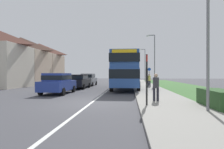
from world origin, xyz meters
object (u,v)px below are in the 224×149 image
(parked_car_black, at_px, (79,81))
(pedestrian_walking_away, at_px, (149,80))
(double_decker_bus, at_px, (125,69))
(pedestrian_at_stop, at_px, (156,86))
(cycle_route_sign, at_px, (149,76))
(parked_car_blue, at_px, (58,83))
(bus_stop_sign, at_px, (147,76))
(street_lamp_near, at_px, (205,21))
(street_lamp_mid, at_px, (154,57))
(parked_car_grey, at_px, (88,79))
(street_lamp_far, at_px, (144,63))

(parked_car_black, height_order, pedestrian_walking_away, pedestrian_walking_away)
(double_decker_bus, xyz_separation_m, parked_car_black, (-5.25, 0.73, -1.26))
(pedestrian_at_stop, bearing_deg, cycle_route_sign, 85.39)
(pedestrian_at_stop, bearing_deg, pedestrian_walking_away, 85.90)
(double_decker_bus, bearing_deg, parked_car_blue, -137.23)
(parked_car_black, distance_m, pedestrian_walking_away, 8.11)
(parked_car_black, relative_size, bus_stop_sign, 1.73)
(street_lamp_near, distance_m, street_lamp_mid, 17.38)
(street_lamp_mid, bearing_deg, parked_car_blue, -131.40)
(double_decker_bus, xyz_separation_m, pedestrian_at_stop, (1.89, -9.45, -1.17))
(parked_car_grey, relative_size, pedestrian_walking_away, 2.71)
(parked_car_black, bearing_deg, street_lamp_far, 64.80)
(double_decker_bus, distance_m, parked_car_blue, 7.57)
(double_decker_bus, xyz_separation_m, parked_car_grey, (-5.36, 6.02, -1.21))
(double_decker_bus, bearing_deg, bus_stop_sign, -83.44)
(parked_car_blue, height_order, cycle_route_sign, cycle_route_sign)
(parked_car_blue, relative_size, parked_car_grey, 0.96)
(pedestrian_at_stop, bearing_deg, bus_stop_sign, -114.20)
(parked_car_blue, xyz_separation_m, pedestrian_at_stop, (7.38, -4.38, 0.04))
(parked_car_blue, bearing_deg, parked_car_grey, 89.38)
(double_decker_bus, height_order, street_lamp_near, street_lamp_near)
(parked_car_grey, xyz_separation_m, street_lamp_far, (8.91, 13.41, 3.03))
(pedestrian_walking_away, bearing_deg, parked_car_grey, 154.61)
(bus_stop_sign, relative_size, street_lamp_mid, 0.38)
(cycle_route_sign, bearing_deg, parked_car_blue, -127.13)
(bus_stop_sign, bearing_deg, street_lamp_mid, 81.56)
(cycle_route_sign, bearing_deg, pedestrian_walking_away, -96.03)
(double_decker_bus, relative_size, street_lamp_far, 1.46)
(parked_car_blue, xyz_separation_m, street_lamp_near, (9.01, -7.02, 2.89))
(cycle_route_sign, xyz_separation_m, street_lamp_mid, (0.48, -1.06, 2.55))
(street_lamp_far, bearing_deg, bus_stop_sign, -94.33)
(parked_car_black, height_order, pedestrian_at_stop, pedestrian_at_stop)
(parked_car_blue, distance_m, pedestrian_at_stop, 8.58)
(pedestrian_at_stop, xyz_separation_m, street_lamp_far, (1.65, 28.88, 2.98))
(double_decker_bus, xyz_separation_m, street_lamp_far, (3.54, 19.43, 1.82))
(parked_car_black, relative_size, street_lamp_mid, 0.65)
(pedestrian_at_stop, distance_m, street_lamp_far, 29.08)
(bus_stop_sign, bearing_deg, pedestrian_walking_away, 83.56)
(double_decker_bus, relative_size, bus_stop_sign, 3.83)
(street_lamp_mid, bearing_deg, pedestrian_at_stop, -96.80)
(bus_stop_sign, height_order, street_lamp_near, street_lamp_near)
(parked_car_black, distance_m, street_lamp_near, 15.81)
(double_decker_bus, xyz_separation_m, cycle_route_sign, (3.17, 6.35, -0.71))
(pedestrian_walking_away, relative_size, street_lamp_far, 0.24)
(parked_car_grey, xyz_separation_m, street_lamp_near, (8.89, -18.11, 2.89))
(parked_car_blue, height_order, street_lamp_near, street_lamp_near)
(parked_car_black, distance_m, bus_stop_sign, 13.32)
(parked_car_black, xyz_separation_m, bus_stop_sign, (6.50, -11.61, 0.66))
(street_lamp_mid, height_order, street_lamp_far, street_lamp_mid)
(parked_car_black, height_order, parked_car_grey, parked_car_grey)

